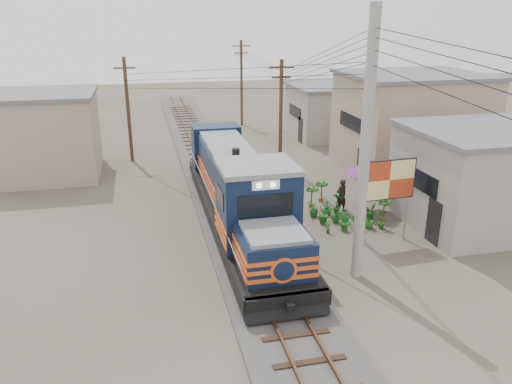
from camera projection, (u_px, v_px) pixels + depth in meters
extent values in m
plane|color=#473F35|center=(266.00, 279.00, 19.16)|extent=(120.00, 120.00, 0.00)
cube|color=#595651|center=(223.00, 192.00, 28.30)|extent=(3.60, 70.00, 0.16)
cube|color=#51331E|center=(213.00, 190.00, 28.13)|extent=(0.08, 70.00, 0.12)
cube|color=#51331E|center=(232.00, 188.00, 28.36)|extent=(0.08, 70.00, 0.12)
cube|color=black|center=(239.00, 211.00, 23.68)|extent=(2.98, 16.44, 0.57)
cube|color=black|center=(265.00, 267.00, 19.07)|extent=(2.26, 3.29, 0.67)
cube|color=black|center=(221.00, 184.00, 28.49)|extent=(2.26, 3.29, 0.67)
cube|color=black|center=(274.00, 254.00, 17.54)|extent=(2.44, 2.47, 1.54)
cube|color=black|center=(257.00, 206.00, 19.62)|extent=(2.92, 2.67, 3.19)
cube|color=slate|center=(257.00, 166.00, 19.07)|extent=(2.98, 2.81, 0.18)
cube|color=black|center=(266.00, 205.00, 18.19)|extent=(2.09, 0.06, 0.82)
cube|color=white|center=(266.00, 185.00, 17.93)|extent=(1.03, 0.06, 0.36)
cube|color=black|center=(229.00, 170.00, 25.60)|extent=(2.32, 10.07, 2.36)
cube|color=slate|center=(228.00, 147.00, 25.19)|extent=(2.09, 10.07, 0.18)
cube|color=#E55115|center=(239.00, 200.00, 23.49)|extent=(3.02, 16.44, 0.14)
cube|color=#E55115|center=(239.00, 194.00, 23.38)|extent=(3.02, 16.44, 0.14)
cube|color=#E55115|center=(239.00, 188.00, 23.28)|extent=(3.02, 16.44, 0.14)
cylinder|color=#9E9B93|center=(365.00, 151.00, 17.76)|extent=(0.40, 0.40, 10.00)
cylinder|color=#4C3826|center=(281.00, 116.00, 31.78)|extent=(0.24, 0.24, 7.00)
cube|color=#4C3826|center=(282.00, 68.00, 30.77)|extent=(1.60, 0.10, 0.10)
cube|color=#4C3826|center=(281.00, 77.00, 30.97)|extent=(1.20, 0.10, 0.10)
cylinder|color=#4C3826|center=(242.00, 84.00, 44.60)|extent=(0.24, 0.24, 7.50)
cube|color=#4C3826|center=(241.00, 46.00, 43.51)|extent=(1.60, 0.10, 0.10)
cube|color=#4C3826|center=(241.00, 53.00, 43.71)|extent=(1.20, 0.10, 0.10)
cylinder|color=#4C3826|center=(128.00, 111.00, 33.42)|extent=(0.24, 0.24, 7.00)
cube|color=#4C3826|center=(124.00, 65.00, 32.42)|extent=(1.60, 0.10, 0.10)
cube|color=#4C3826|center=(125.00, 74.00, 32.62)|extent=(1.20, 0.10, 0.10)
cube|color=gray|center=(486.00, 179.00, 23.60)|extent=(7.00, 6.00, 4.50)
cube|color=slate|center=(494.00, 130.00, 22.81)|extent=(7.35, 6.30, 0.20)
cube|color=black|center=(419.00, 180.00, 22.78)|extent=(0.05, 3.00, 0.90)
cube|color=gray|center=(410.00, 124.00, 31.82)|extent=(8.00, 7.00, 6.00)
cube|color=slate|center=(415.00, 74.00, 30.78)|extent=(8.40, 7.35, 0.20)
cube|color=black|center=(351.00, 122.00, 30.86)|extent=(0.05, 3.50, 0.90)
cube|color=gray|center=(330.00, 112.00, 41.01)|extent=(6.00, 6.00, 4.00)
cube|color=slate|center=(331.00, 86.00, 40.30)|extent=(6.30, 6.30, 0.20)
cube|color=black|center=(295.00, 111.00, 40.30)|extent=(0.05, 3.00, 0.90)
cube|color=gray|center=(46.00, 136.00, 30.86)|extent=(6.00, 6.00, 5.00)
cube|color=slate|center=(40.00, 94.00, 29.99)|extent=(6.30, 6.30, 0.20)
cylinder|color=#99999E|center=(365.00, 215.00, 21.62)|extent=(0.10, 0.10, 2.80)
cylinder|color=#99999E|center=(406.00, 210.00, 22.15)|extent=(0.10, 0.10, 2.80)
cube|color=black|center=(389.00, 180.00, 21.37)|extent=(2.47, 0.26, 1.80)
cube|color=#B53518|center=(389.00, 180.00, 21.35)|extent=(2.36, 0.21, 1.68)
cylinder|color=black|center=(364.00, 209.00, 25.96)|extent=(0.47, 0.47, 0.10)
cylinder|color=#99999E|center=(366.00, 189.00, 25.58)|extent=(0.05, 0.05, 2.34)
cone|color=#61236A|center=(367.00, 168.00, 25.21)|extent=(2.92, 2.92, 0.58)
imported|color=black|center=(341.00, 196.00, 25.43)|extent=(0.74, 0.60, 1.75)
imported|color=#1E641C|center=(328.00, 226.00, 23.10)|extent=(0.24, 0.35, 0.66)
imported|color=#1E641C|center=(344.00, 222.00, 23.30)|extent=(0.64, 0.62, 0.90)
imported|color=#1E641C|center=(357.00, 224.00, 23.32)|extent=(0.74, 0.68, 0.68)
imported|color=#1E641C|center=(369.00, 220.00, 23.61)|extent=(0.55, 0.55, 0.85)
imported|color=#1E641C|center=(382.00, 218.00, 23.52)|extent=(0.59, 0.44, 1.04)
imported|color=#1E641C|center=(323.00, 214.00, 24.02)|extent=(0.71, 0.71, 1.01)
imported|color=#1E641C|center=(335.00, 216.00, 24.26)|extent=(0.70, 0.63, 0.70)
imported|color=#1E641C|center=(345.00, 215.00, 24.34)|extent=(0.53, 0.53, 0.69)
imported|color=#1E641C|center=(360.00, 209.00, 24.48)|extent=(0.59, 0.70, 1.14)
imported|color=#1E641C|center=(371.00, 211.00, 24.62)|extent=(0.62, 0.61, 0.88)
imported|color=#1E641C|center=(314.00, 210.00, 24.95)|extent=(0.91, 0.89, 0.76)
imported|color=#1E641C|center=(327.00, 207.00, 25.15)|extent=(0.66, 0.66, 0.84)
imported|color=#1E641C|center=(337.00, 203.00, 25.32)|extent=(0.66, 0.71, 1.11)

